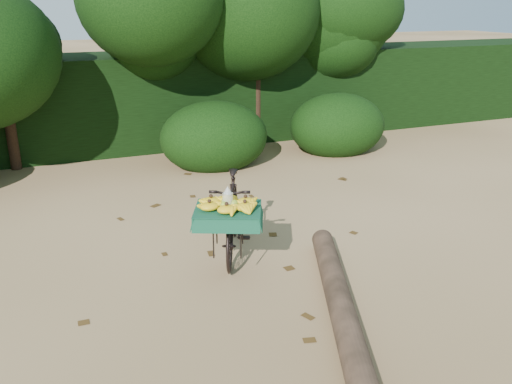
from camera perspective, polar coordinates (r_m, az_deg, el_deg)
name	(u,v)px	position (r m, az deg, el deg)	size (l,w,h in m)	color
ground	(206,293)	(5.57, -5.27, -10.57)	(80.00, 80.00, 0.00)	tan
vendor_bicycle	(232,215)	(6.17, -2.54, -2.42)	(1.17, 1.74, 0.94)	black
fallen_log	(344,316)	(5.02, 9.20, -12.79)	(0.24, 0.24, 3.34)	brown
hedge_backdrop	(109,102)	(11.17, -15.17, 9.11)	(26.00, 1.80, 1.80)	black
tree_row	(72,49)	(10.18, -18.81, 14.08)	(14.50, 2.00, 4.00)	black
bush_clumps	(158,146)	(9.41, -10.24, 4.82)	(8.80, 1.70, 0.90)	black
leaf_litter	(189,265)	(6.12, -7.09, -7.67)	(7.00, 7.30, 0.01)	#462F12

